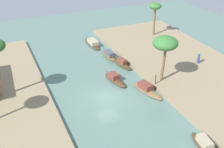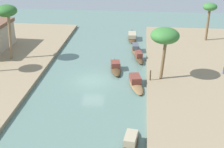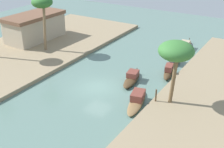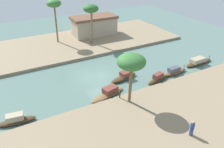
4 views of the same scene
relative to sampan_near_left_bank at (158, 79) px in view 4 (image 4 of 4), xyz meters
The scene contains 15 objects.
river_water 8.28m from the sampan_near_left_bank, 142.56° to the left, with size 68.30×68.30×0.00m, color slate.
riverbank_left 10.43m from the sampan_near_left_bank, 129.03° to the right, with size 42.05×14.17×0.42m, color #937F60.
riverbank_right 19.31m from the sampan_near_left_bank, 109.88° to the left, with size 42.05×14.17×0.42m, color #937F60.
sampan_near_left_bank is the anchor object (origin of this frame).
sampan_midstream 8.81m from the sampan_near_left_bank, ahead, with size 5.31×1.48×1.03m.
sampan_foreground 4.43m from the sampan_near_left_bank, 142.53° to the left, with size 4.40×1.93×1.05m.
sampan_with_tall_canopy 3.48m from the sampan_near_left_bank, ahead, with size 4.01×1.28×1.07m.
sampan_downstream_large 17.77m from the sampan_near_left_bank, behind, with size 3.90×1.56×1.07m.
sampan_open_hull 7.24m from the sampan_near_left_bank, behind, with size 5.03×2.28×1.04m.
person_on_near_bank 10.69m from the sampan_near_left_bank, 112.38° to the right, with size 0.47×0.47×1.58m.
mooring_post 6.80m from the sampan_near_left_bank, 168.20° to the right, with size 0.14×0.14×1.18m, color #4C3823.
palm_tree_left_near 8.24m from the sampan_near_left_bank, 156.30° to the right, with size 3.04×3.04×5.80m.
palm_tree_right_tall 17.25m from the sampan_near_left_bank, 97.09° to the left, with size 2.59×2.59×6.90m.
palm_tree_right_short 22.00m from the sampan_near_left_bank, 109.90° to the left, with size 2.47×2.47×7.55m.
riverside_building 20.42m from the sampan_near_left_bank, 88.75° to the left, with size 8.78×4.58×3.64m.
Camera 4 is at (-11.98, -26.03, 15.73)m, focal length 38.34 mm.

